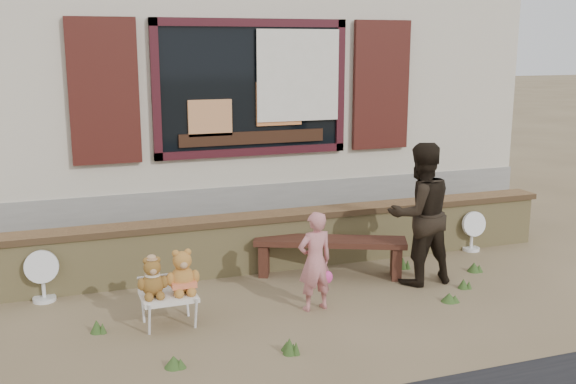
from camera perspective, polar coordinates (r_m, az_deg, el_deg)
name	(u,v)px	position (r m, az deg, el deg)	size (l,w,h in m)	color
ground	(307,296)	(7.16, 1.62, -8.83)	(80.00, 80.00, 0.00)	brown
shopfront	(207,82)	(10.99, -6.88, 9.25)	(8.04, 5.13, 4.00)	#A59A85
brick_wall	(277,240)	(7.94, -0.97, -4.06)	(7.10, 0.36, 0.67)	tan
bench	(330,249)	(7.69, 3.57, -4.81)	(1.71, 1.03, 0.44)	#371B13
folding_chair	(168,297)	(6.47, -10.09, -8.73)	(0.51, 0.45, 0.31)	silver
teddy_bear_left	(152,276)	(6.37, -11.41, -7.00)	(0.28, 0.24, 0.38)	brown
teddy_bear_right	(182,270)	(6.41, -8.94, -6.57)	(0.31, 0.27, 0.43)	#98642A
child	(315,261)	(6.67, 2.30, -5.87)	(0.37, 0.24, 1.01)	#CF7C7E
adult	(420,214)	(7.47, 11.10, -1.82)	(0.76, 0.59, 1.57)	black
fan_left	(43,275)	(7.39, -20.06, -6.65)	(0.35, 0.23, 0.55)	silver
fan_right	(472,231)	(8.92, 15.32, -3.19)	(0.32, 0.22, 0.52)	white
grass_tufts	(322,311)	(6.65, 2.89, -10.02)	(5.24, 1.78, 0.15)	#335020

